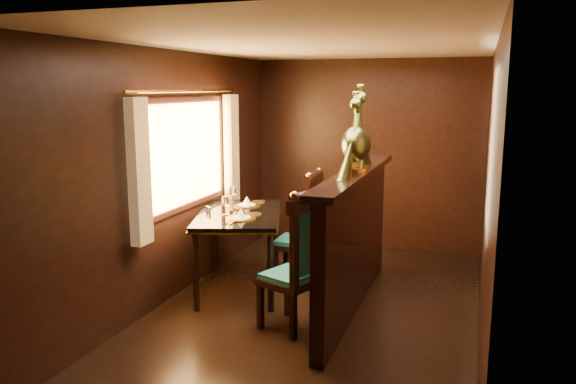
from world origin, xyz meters
The scene contains 8 objects.
ground centered at (0.00, 0.00, 0.00)m, with size 5.00×5.00×0.00m, color black.
room_shell centered at (-0.09, 0.02, 1.58)m, with size 3.04×5.04×2.52m.
partition centered at (0.32, 0.30, 0.71)m, with size 0.26×2.70×1.36m.
dining_table centered at (-0.95, 0.45, 0.76)m, with size 1.25×1.61×1.04m.
chair_left centered at (0.00, -0.38, 0.68)m, with size 0.61×0.62×1.30m.
chair_right centered at (-0.31, 0.82, 0.66)m, with size 0.45×0.51×1.27m.
peacock_left centered at (0.33, 0.23, 1.76)m, with size 0.25×0.68×0.80m, color #184A35, non-canonical shape.
peacock_right centered at (0.33, 0.40, 1.73)m, with size 0.23×0.62×0.74m, color #184A35, non-canonical shape.
Camera 1 is at (1.41, -4.85, 2.13)m, focal length 35.00 mm.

